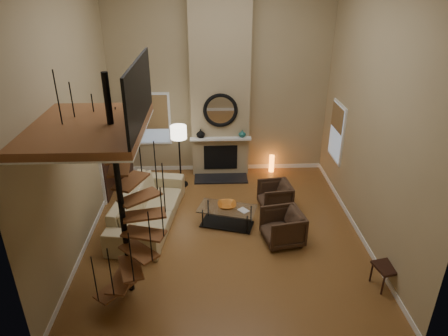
{
  "coord_description": "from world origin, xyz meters",
  "views": [
    {
      "loc": [
        -0.32,
        -7.64,
        5.29
      ],
      "look_at": [
        0.0,
        0.4,
        1.4
      ],
      "focal_mm": 32.39,
      "sensor_mm": 36.0,
      "label": 1
    }
  ],
  "objects_px": {
    "armchair_near": "(278,196)",
    "accent_lamp": "(272,164)",
    "sofa": "(148,207)",
    "hutch": "(120,146)",
    "coffee_table": "(227,214)",
    "floor_lamp": "(179,137)",
    "side_chair": "(393,263)",
    "armchair_far": "(286,227)"
  },
  "relations": [
    {
      "from": "accent_lamp",
      "to": "armchair_far",
      "type": "bearing_deg",
      "value": -93.26
    },
    {
      "from": "hutch",
      "to": "side_chair",
      "type": "height_order",
      "value": "hutch"
    },
    {
      "from": "coffee_table",
      "to": "side_chair",
      "type": "bearing_deg",
      "value": -36.04
    },
    {
      "from": "sofa",
      "to": "side_chair",
      "type": "height_order",
      "value": "side_chair"
    },
    {
      "from": "armchair_far",
      "to": "sofa",
      "type": "bearing_deg",
      "value": -116.88
    },
    {
      "from": "armchair_near",
      "to": "side_chair",
      "type": "bearing_deg",
      "value": 22.92
    },
    {
      "from": "sofa",
      "to": "coffee_table",
      "type": "height_order",
      "value": "sofa"
    },
    {
      "from": "hutch",
      "to": "accent_lamp",
      "type": "distance_m",
      "value": 4.35
    },
    {
      "from": "armchair_near",
      "to": "accent_lamp",
      "type": "bearing_deg",
      "value": 168.15
    },
    {
      "from": "hutch",
      "to": "side_chair",
      "type": "bearing_deg",
      "value": -39.13
    },
    {
      "from": "coffee_table",
      "to": "accent_lamp",
      "type": "height_order",
      "value": "accent_lamp"
    },
    {
      "from": "coffee_table",
      "to": "armchair_near",
      "type": "bearing_deg",
      "value": 28.52
    },
    {
      "from": "armchair_far",
      "to": "side_chair",
      "type": "relative_size",
      "value": 0.86
    },
    {
      "from": "sofa",
      "to": "coffee_table",
      "type": "bearing_deg",
      "value": -89.1
    },
    {
      "from": "hutch",
      "to": "accent_lamp",
      "type": "bearing_deg",
      "value": 2.63
    },
    {
      "from": "floor_lamp",
      "to": "accent_lamp",
      "type": "bearing_deg",
      "value": 15.65
    },
    {
      "from": "armchair_near",
      "to": "side_chair",
      "type": "xyz_separation_m",
      "value": [
        1.65,
        -2.83,
        0.17
      ]
    },
    {
      "from": "sofa",
      "to": "hutch",
      "type": "bearing_deg",
      "value": 31.8
    },
    {
      "from": "hutch",
      "to": "floor_lamp",
      "type": "bearing_deg",
      "value": -17.77
    },
    {
      "from": "coffee_table",
      "to": "accent_lamp",
      "type": "bearing_deg",
      "value": 62.56
    },
    {
      "from": "coffee_table",
      "to": "side_chair",
      "type": "distance_m",
      "value": 3.63
    },
    {
      "from": "armchair_near",
      "to": "coffee_table",
      "type": "xyz_separation_m",
      "value": [
        -1.28,
        -0.69,
        -0.07
      ]
    },
    {
      "from": "floor_lamp",
      "to": "side_chair",
      "type": "bearing_deg",
      "value": -45.41
    },
    {
      "from": "armchair_far",
      "to": "floor_lamp",
      "type": "relative_size",
      "value": 0.47
    },
    {
      "from": "coffee_table",
      "to": "accent_lamp",
      "type": "xyz_separation_m",
      "value": [
        1.44,
        2.77,
        -0.03
      ]
    },
    {
      "from": "side_chair",
      "to": "hutch",
      "type": "bearing_deg",
      "value": 140.87
    },
    {
      "from": "sofa",
      "to": "armchair_far",
      "type": "xyz_separation_m",
      "value": [
        3.08,
        -0.89,
        -0.04
      ]
    },
    {
      "from": "coffee_table",
      "to": "floor_lamp",
      "type": "distance_m",
      "value": 2.61
    },
    {
      "from": "armchair_far",
      "to": "coffee_table",
      "type": "xyz_separation_m",
      "value": [
        -1.24,
        0.66,
        -0.07
      ]
    },
    {
      "from": "armchair_near",
      "to": "accent_lamp",
      "type": "xyz_separation_m",
      "value": [
        0.16,
        2.07,
        -0.1
      ]
    },
    {
      "from": "sofa",
      "to": "floor_lamp",
      "type": "xyz_separation_m",
      "value": [
        0.66,
        1.8,
        1.02
      ]
    },
    {
      "from": "hutch",
      "to": "sofa",
      "type": "bearing_deg",
      "value": -66.49
    },
    {
      "from": "coffee_table",
      "to": "floor_lamp",
      "type": "xyz_separation_m",
      "value": [
        -1.18,
        2.03,
        1.13
      ]
    },
    {
      "from": "accent_lamp",
      "to": "side_chair",
      "type": "distance_m",
      "value": 5.13
    },
    {
      "from": "hutch",
      "to": "armchair_far",
      "type": "height_order",
      "value": "hutch"
    },
    {
      "from": "coffee_table",
      "to": "side_chair",
      "type": "relative_size",
      "value": 1.49
    },
    {
      "from": "sofa",
      "to": "floor_lamp",
      "type": "relative_size",
      "value": 1.68
    },
    {
      "from": "sofa",
      "to": "coffee_table",
      "type": "relative_size",
      "value": 2.05
    },
    {
      "from": "armchair_far",
      "to": "floor_lamp",
      "type": "xyz_separation_m",
      "value": [
        -2.42,
        2.69,
        1.06
      ]
    },
    {
      "from": "hutch",
      "to": "accent_lamp",
      "type": "relative_size",
      "value": 3.7
    },
    {
      "from": "sofa",
      "to": "armchair_far",
      "type": "distance_m",
      "value": 3.21
    },
    {
      "from": "floor_lamp",
      "to": "accent_lamp",
      "type": "height_order",
      "value": "floor_lamp"
    }
  ]
}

